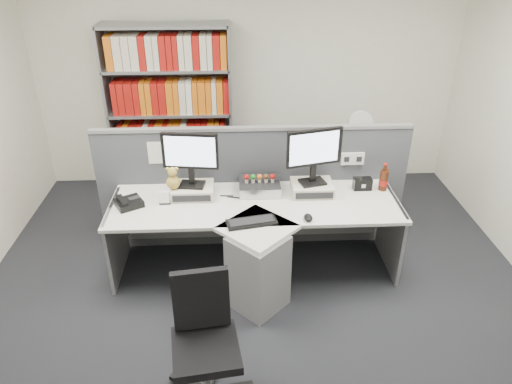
{
  "coord_description": "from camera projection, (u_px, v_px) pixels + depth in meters",
  "views": [
    {
      "loc": [
        -0.17,
        -2.89,
        2.86
      ],
      "look_at": [
        0.0,
        0.65,
        0.92
      ],
      "focal_mm": 33.58,
      "sensor_mm": 36.0,
      "label": 1
    }
  ],
  "objects": [
    {
      "name": "ground",
      "position": [
        260.0,
        328.0,
        3.91
      ],
      "size": [
        5.5,
        5.5,
        0.0
      ],
      "primitive_type": "plane",
      "color": "#26282D",
      "rests_on": "ground"
    },
    {
      "name": "room_shell",
      "position": [
        261.0,
        121.0,
        3.05
      ],
      "size": [
        5.04,
        5.54,
        2.72
      ],
      "color": "silver",
      "rests_on": "ground"
    },
    {
      "name": "partition",
      "position": [
        254.0,
        187.0,
        4.7
      ],
      "size": [
        3.0,
        0.08,
        1.27
      ],
      "color": "#464950",
      "rests_on": "ground"
    },
    {
      "name": "desk",
      "position": [
        256.0,
        241.0,
        4.22
      ],
      "size": [
        2.6,
        1.2,
        0.72
      ],
      "color": "silver",
      "rests_on": "ground"
    },
    {
      "name": "monitor_riser_left",
      "position": [
        193.0,
        191.0,
        4.38
      ],
      "size": [
        0.38,
        0.31,
        0.1
      ],
      "color": "beige",
      "rests_on": "desk"
    },
    {
      "name": "monitor_riser_right",
      "position": [
        312.0,
        188.0,
        4.42
      ],
      "size": [
        0.38,
        0.31,
        0.1
      ],
      "color": "beige",
      "rests_on": "desk"
    },
    {
      "name": "monitor_left",
      "position": [
        190.0,
        155.0,
        4.21
      ],
      "size": [
        0.5,
        0.19,
        0.51
      ],
      "color": "black",
      "rests_on": "monitor_riser_left"
    },
    {
      "name": "monitor_right",
      "position": [
        314.0,
        152.0,
        4.25
      ],
      "size": [
        0.51,
        0.22,
        0.53
      ],
      "color": "black",
      "rests_on": "monitor_riser_right"
    },
    {
      "name": "desktop_pc",
      "position": [
        259.0,
        186.0,
        4.45
      ],
      "size": [
        0.37,
        0.33,
        0.1
      ],
      "color": "black",
      "rests_on": "desk"
    },
    {
      "name": "figurines",
      "position": [
        260.0,
        177.0,
        4.39
      ],
      "size": [
        0.29,
        0.05,
        0.09
      ],
      "color": "beige",
      "rests_on": "desktop_pc"
    },
    {
      "name": "keyboard",
      "position": [
        252.0,
        222.0,
        3.97
      ],
      "size": [
        0.44,
        0.24,
        0.03
      ],
      "color": "black",
      "rests_on": "desk"
    },
    {
      "name": "mouse",
      "position": [
        308.0,
        217.0,
        4.02
      ],
      "size": [
        0.07,
        0.12,
        0.04
      ],
      "primitive_type": "ellipsoid",
      "color": "black",
      "rests_on": "desk"
    },
    {
      "name": "desk_phone",
      "position": [
        128.0,
        203.0,
        4.21
      ],
      "size": [
        0.29,
        0.28,
        0.09
      ],
      "color": "black",
      "rests_on": "desk"
    },
    {
      "name": "desk_calendar",
      "position": [
        165.0,
        198.0,
        4.25
      ],
      "size": [
        0.1,
        0.07,
        0.12
      ],
      "color": "black",
      "rests_on": "desk"
    },
    {
      "name": "plush_toy",
      "position": [
        173.0,
        179.0,
        4.26
      ],
      "size": [
        0.12,
        0.12,
        0.21
      ],
      "color": "#B0943A",
      "rests_on": "monitor_riser_left"
    },
    {
      "name": "speaker",
      "position": [
        362.0,
        184.0,
        4.48
      ],
      "size": [
        0.17,
        0.09,
        0.11
      ],
      "primitive_type": "cube",
      "color": "black",
      "rests_on": "desk"
    },
    {
      "name": "cola_bottle",
      "position": [
        384.0,
        180.0,
        4.45
      ],
      "size": [
        0.08,
        0.08,
        0.27
      ],
      "color": "#3F190A",
      "rests_on": "desk"
    },
    {
      "name": "shelving_unit",
      "position": [
        171.0,
        115.0,
        5.55
      ],
      "size": [
        1.41,
        0.4,
        2.0
      ],
      "color": "gray",
      "rests_on": "ground"
    },
    {
      "name": "filing_cabinet",
      "position": [
        354.0,
        177.0,
        5.54
      ],
      "size": [
        0.45,
        0.61,
        0.7
      ],
      "color": "gray",
      "rests_on": "ground"
    },
    {
      "name": "desk_fan",
      "position": [
        360.0,
        125.0,
        5.24
      ],
      "size": [
        0.27,
        0.16,
        0.46
      ],
      "color": "white",
      "rests_on": "filing_cabinet"
    },
    {
      "name": "office_chair",
      "position": [
        204.0,
        337.0,
        3.18
      ],
      "size": [
        0.6,
        0.6,
        0.92
      ],
      "color": "silver",
      "rests_on": "ground"
    }
  ]
}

